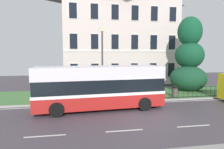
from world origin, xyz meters
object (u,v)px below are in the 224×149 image
at_px(evergreen_tree, 189,61).
at_px(street_lamp_post, 102,58).
at_px(single_decker_bus, 100,87).
at_px(georgian_townhouse, 117,35).
at_px(litter_bin, 175,91).

bearing_deg(evergreen_tree, street_lamp_post, -162.72).
xyz_separation_m(evergreen_tree, single_decker_bus, (-10.42, -5.54, -1.69)).
bearing_deg(street_lamp_post, evergreen_tree, 17.28).
bearing_deg(single_decker_bus, street_lamp_post, 74.95).
relative_size(georgian_townhouse, evergreen_tree, 1.86).
relative_size(single_decker_bus, litter_bin, 8.93).
height_order(single_decker_bus, street_lamp_post, street_lamp_post).
height_order(georgian_townhouse, street_lamp_post, georgian_townhouse).
relative_size(evergreen_tree, street_lamp_post, 1.32).
height_order(evergreen_tree, street_lamp_post, evergreen_tree).
relative_size(evergreen_tree, litter_bin, 7.76).
bearing_deg(georgian_townhouse, single_decker_bus, -105.89).
relative_size(evergreen_tree, single_decker_bus, 0.87).
distance_m(single_decker_bus, litter_bin, 7.54).
bearing_deg(street_lamp_post, single_decker_bus, -101.01).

